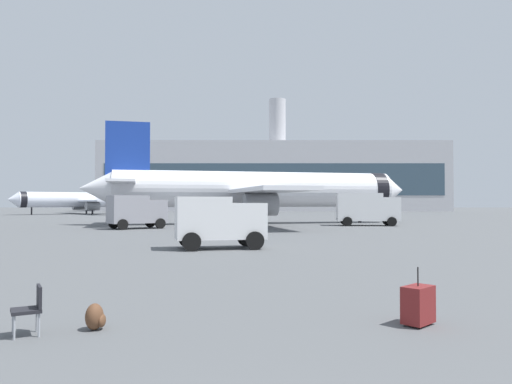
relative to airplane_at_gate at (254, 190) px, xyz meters
The scene contains 11 objects.
airplane_at_gate is the anchor object (origin of this frame).
airplane_taxiing 53.34m from the airplane_at_gate, 128.84° to the left, with size 23.11×21.26×7.85m.
service_truck 14.42m from the airplane_at_gate, 136.45° to the right, with size 5.20×4.54×2.90m.
fuel_truck 12.03m from the airplane_at_gate, 21.67° to the right, with size 6.17×3.11×3.20m.
cargo_van 28.01m from the airplane_at_gate, 93.58° to the right, with size 4.74×3.18×2.60m.
safety_cone_near 7.20m from the airplane_at_gate, 168.48° to the right, with size 0.44×0.44×0.76m.
safety_cone_mid 5.84m from the airplane_at_gate, 121.79° to the left, with size 0.44×0.44×0.77m.
rolling_suitcase 43.16m from the airplane_at_gate, 85.74° to the right, with size 0.74×0.73×1.10m.
traveller_backpack 43.48m from the airplane_at_gate, 93.74° to the right, with size 0.36×0.40×0.48m.
gate_chair 43.90m from the airplane_at_gate, 95.03° to the right, with size 0.65×0.65×0.86m.
terminal_building 76.11m from the airplane_at_gate, 86.52° to the left, with size 88.20×18.12×29.55m.
Camera 1 is at (0.03, -2.42, 2.34)m, focal length 34.04 mm.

